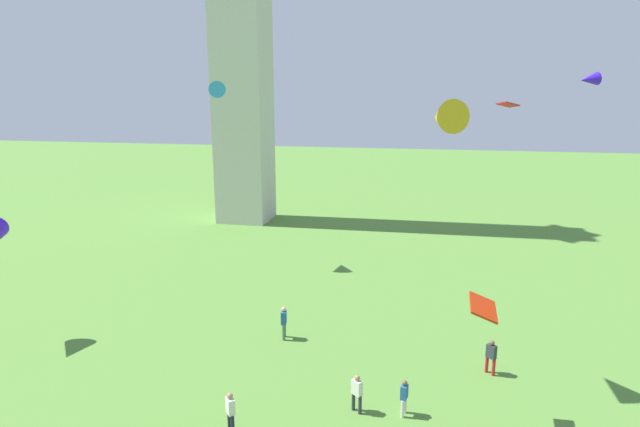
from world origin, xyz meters
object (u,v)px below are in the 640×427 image
kite_flying_2 (483,307)px  kite_flying_5 (508,105)px  person_2 (404,395)px  person_3 (284,321)px  kite_flying_1 (444,117)px  person_1 (491,355)px  kite_flying_0 (217,87)px  person_4 (357,391)px  person_0 (230,410)px  kite_flying_3 (589,79)px

kite_flying_2 → kite_flying_5: kite_flying_5 is taller
person_2 → kite_flying_5: (3.50, 2.55, 11.67)m
person_3 → kite_flying_1: (7.77, -1.96, 10.96)m
person_1 → kite_flying_5: bearing=-62.2°
kite_flying_0 → kite_flying_2: (17.66, -17.36, -8.48)m
person_2 → kite_flying_1: 11.75m
kite_flying_0 → kite_flying_2: bearing=112.4°
kite_flying_2 → kite_flying_5: 7.99m
person_4 → kite_flying_0: kite_flying_0 is taller
kite_flying_1 → kite_flying_2: size_ratio=1.57×
kite_flying_0 → person_4: bearing=103.0°
kite_flying_5 → person_0: bearing=-11.1°
person_0 → kite_flying_0: 24.92m
person_2 → kite_flying_5: size_ratio=1.66×
person_1 → kite_flying_2: (-1.03, -3.94, 4.00)m
person_0 → kite_flying_0: (-8.21, 19.94, 12.50)m
person_1 → person_2: size_ratio=1.09×
kite_flying_0 → kite_flying_1: (15.92, -13.81, -1.46)m
person_2 → kite_flying_0: kite_flying_0 is taller
person_1 → kite_flying_3: (6.74, 14.00, 12.89)m
person_3 → person_4: (4.73, -5.81, -0.08)m
kite_flying_0 → kite_flying_3: kite_flying_3 is taller
kite_flying_2 → person_1: bearing=167.0°
person_1 → kite_flying_1: 11.37m
kite_flying_1 → kite_flying_3: bearing=-144.7°
person_0 → person_2: bearing=70.3°
kite_flying_2 → kite_flying_0: bearing=-132.8°
person_1 → kite_flying_1: size_ratio=0.70×
kite_flying_0 → kite_flying_5: (18.32, -14.94, -0.89)m
kite_flying_0 → kite_flying_1: size_ratio=0.93×
kite_flying_2 → kite_flying_3: bearing=158.2°
kite_flying_1 → person_4: bearing=30.5°
person_0 → kite_flying_3: 29.75m
person_3 → kite_flying_1: 13.58m
person_3 → kite_flying_1: size_ratio=0.74×
kite_flying_2 → kite_flying_3: (7.78, 17.94, 8.89)m
person_4 → kite_flying_2: size_ratio=1.07×
person_4 → person_0: bearing=60.8°
person_4 → kite_flying_5: (5.43, 2.71, 11.62)m
person_2 → kite_flying_5: bearing=-40.4°
person_3 → kite_flying_5: (10.17, -3.09, 11.53)m
person_1 → kite_flying_0: (-18.70, 13.42, 12.48)m
person_2 → kite_flying_5: 12.45m
kite_flying_3 → person_0: bearing=-61.9°
kite_flying_0 → kite_flying_5: kite_flying_0 is taller
person_4 → kite_flying_2: kite_flying_2 is taller
kite_flying_0 → kite_flying_3: bearing=158.2°
kite_flying_5 → person_1: bearing=-141.5°
person_3 → kite_flying_2: bearing=51.0°
kite_flying_1 → kite_flying_2: bearing=95.0°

